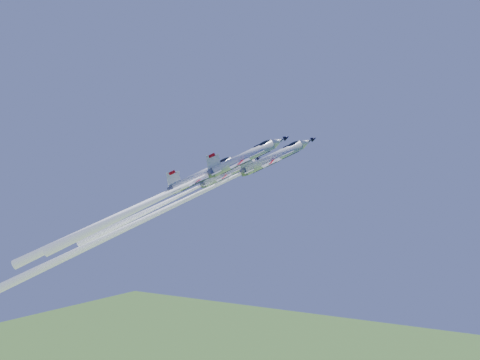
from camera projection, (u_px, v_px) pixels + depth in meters
The scene contains 4 objects.
jet_lead at pixel (162, 211), 109.78m from camera, with size 44.01×35.12×52.65m.
jet_left at pixel (175, 198), 112.41m from camera, with size 26.36×20.65×26.95m.
jet_right at pixel (175, 190), 103.17m from camera, with size 32.37×25.34×33.01m.
jet_slot at pixel (139, 206), 105.06m from camera, with size 31.70×24.78×32.13m.
Camera 1 is at (56.03, -93.02, 96.82)m, focal length 40.00 mm.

